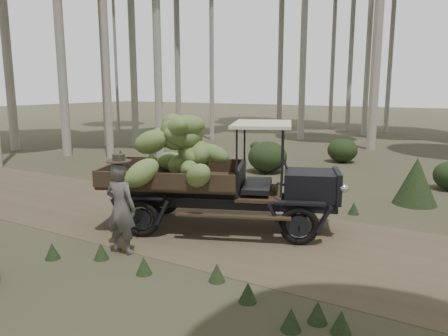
{
  "coord_description": "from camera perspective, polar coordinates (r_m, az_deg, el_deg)",
  "views": [
    {
      "loc": [
        3.94,
        -7.67,
        3.03
      ],
      "look_at": [
        -0.71,
        0.13,
        1.33
      ],
      "focal_mm": 35.0,
      "sensor_mm": 36.0,
      "label": 1
    }
  ],
  "objects": [
    {
      "name": "banana_truck",
      "position": [
        9.33,
        -2.7,
        0.81
      ],
      "size": [
        5.2,
        3.52,
        2.54
      ],
      "rotation": [
        0.0,
        0.0,
        0.39
      ],
      "color": "black",
      "rests_on": "ground"
    },
    {
      "name": "ground",
      "position": [
        9.14,
        3.46,
        -8.75
      ],
      "size": [
        120.0,
        120.0,
        0.0
      ],
      "primitive_type": "plane",
      "color": "#473D2B",
      "rests_on": "ground"
    },
    {
      "name": "undergrowth",
      "position": [
        9.21,
        4.63,
        -5.19
      ],
      "size": [
        18.21,
        21.92,
        1.38
      ],
      "color": "#233319",
      "rests_on": "ground"
    },
    {
      "name": "farmer",
      "position": [
        8.17,
        -13.32,
        -4.97
      ],
      "size": [
        0.65,
        0.49,
        1.84
      ],
      "rotation": [
        0.0,
        0.0,
        3.24
      ],
      "color": "#4E4B48",
      "rests_on": "ground"
    },
    {
      "name": "dirt_track",
      "position": [
        9.14,
        3.46,
        -8.72
      ],
      "size": [
        70.0,
        4.0,
        0.01
      ],
      "primitive_type": "cube",
      "color": "brown",
      "rests_on": "ground"
    }
  ]
}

